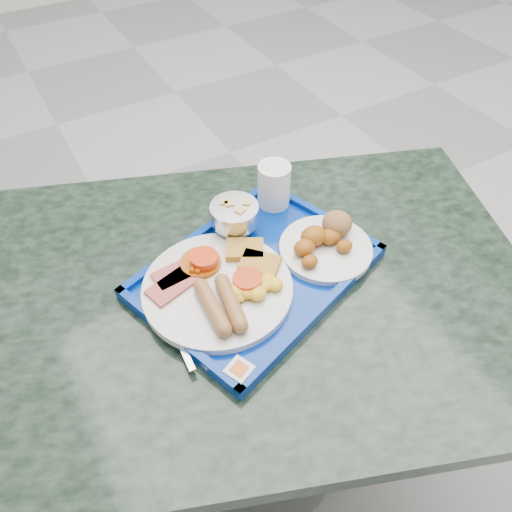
{
  "coord_description": "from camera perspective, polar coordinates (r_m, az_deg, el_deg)",
  "views": [
    {
      "loc": [
        -0.9,
        -1.15,
        1.41
      ],
      "look_at": [
        -0.59,
        -0.6,
        0.75
      ],
      "focal_mm": 35.0,
      "sensor_mm": 36.0,
      "label": 1
    }
  ],
  "objects": [
    {
      "name": "jam_packet",
      "position": [
        0.81,
        -1.92,
        -12.98
      ],
      "size": [
        0.05,
        0.05,
        0.02
      ],
      "rotation": [
        0.0,
        0.0,
        0.41
      ],
      "color": "white",
      "rests_on": "tray"
    },
    {
      "name": "table",
      "position": [
        1.08,
        -1.35,
        -9.64
      ],
      "size": [
        1.3,
        1.08,
        0.69
      ],
      "rotation": [
        0.0,
        0.0,
        -0.36
      ],
      "color": "gray",
      "rests_on": "floor"
    },
    {
      "name": "spoon",
      "position": [
        0.89,
        -10.87,
        -6.22
      ],
      "size": [
        0.03,
        0.18,
        0.01
      ],
      "rotation": [
        0.0,
        0.0,
        -0.07
      ],
      "color": "#B7B7B9",
      "rests_on": "tray"
    },
    {
      "name": "juice_cup",
      "position": [
        1.05,
        2.07,
        8.22
      ],
      "size": [
        0.07,
        0.07,
        0.1
      ],
      "color": "white",
      "rests_on": "tray"
    },
    {
      "name": "bread_plate",
      "position": [
        0.98,
        7.99,
        1.65
      ],
      "size": [
        0.18,
        0.18,
        0.06
      ],
      "rotation": [
        0.0,
        0.0,
        -0.42
      ],
      "color": "silver",
      "rests_on": "tray"
    },
    {
      "name": "tray",
      "position": [
        0.95,
        0.0,
        -1.89
      ],
      "size": [
        0.5,
        0.43,
        0.03
      ],
      "rotation": [
        0.0,
        0.0,
        0.32
      ],
      "color": "#03298F",
      "rests_on": "table"
    },
    {
      "name": "fruit_bowl",
      "position": [
        0.99,
        -2.47,
        4.77
      ],
      "size": [
        0.1,
        0.1,
        0.07
      ],
      "color": "#B7B7B9",
      "rests_on": "tray"
    },
    {
      "name": "knife",
      "position": [
        0.86,
        -8.89,
        -8.89
      ],
      "size": [
        0.05,
        0.17,
        0.0
      ],
      "primitive_type": "cube",
      "rotation": [
        0.0,
        0.0,
        0.21
      ],
      "color": "#B7B7B9",
      "rests_on": "tray"
    },
    {
      "name": "floor",
      "position": [
        2.03,
        5.93,
        2.36
      ],
      "size": [
        6.0,
        6.0,
        0.0
      ],
      "primitive_type": "plane",
      "color": "#969698",
      "rests_on": "ground"
    },
    {
      "name": "main_plate",
      "position": [
        0.9,
        -3.92,
        -3.37
      ],
      "size": [
        0.27,
        0.27,
        0.04
      ],
      "rotation": [
        0.0,
        0.0,
        -0.22
      ],
      "color": "silver",
      "rests_on": "tray"
    }
  ]
}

